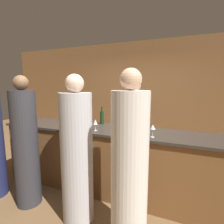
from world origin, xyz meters
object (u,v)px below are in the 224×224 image
(guest_1, at_px, (129,168))
(wine_bottle_0, at_px, (102,117))
(wine_bottle_1, at_px, (84,118))
(bartender, at_px, (134,129))
(guest_3, at_px, (26,147))
(guest_2, at_px, (77,156))

(guest_1, bearing_deg, wine_bottle_0, 127.40)
(guest_1, xyz_separation_m, wine_bottle_1, (-1.09, 0.93, 0.29))
(bartender, bearing_deg, wine_bottle_0, 48.65)
(wine_bottle_1, bearing_deg, bartender, 43.74)
(wine_bottle_1, bearing_deg, guest_1, -40.30)
(guest_3, xyz_separation_m, wine_bottle_0, (0.69, 1.02, 0.29))
(bartender, relative_size, wine_bottle_0, 5.94)
(guest_2, relative_size, guest_3, 1.00)
(guest_1, distance_m, wine_bottle_1, 1.46)
(bartender, distance_m, guest_2, 1.54)
(bartender, relative_size, wine_bottle_1, 5.89)
(wine_bottle_1, bearing_deg, wine_bottle_0, 32.79)
(guest_3, bearing_deg, bartender, 53.28)
(guest_2, height_order, wine_bottle_1, guest_2)
(guest_1, relative_size, wine_bottle_1, 6.10)
(bartender, height_order, guest_3, guest_3)
(bartender, bearing_deg, guest_1, 103.56)
(guest_2, relative_size, wine_bottle_0, 6.04)
(guest_1, height_order, wine_bottle_1, guest_1)
(guest_1, bearing_deg, guest_3, 177.17)
(guest_1, distance_m, guest_3, 1.53)
(bartender, distance_m, guest_1, 1.65)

